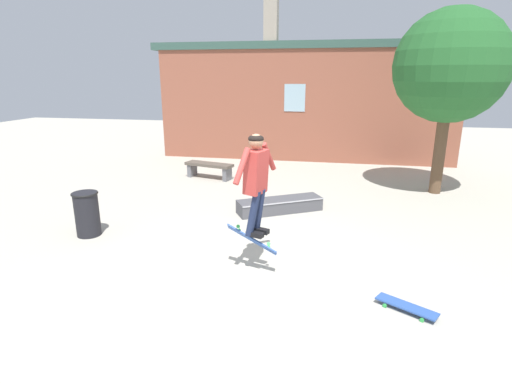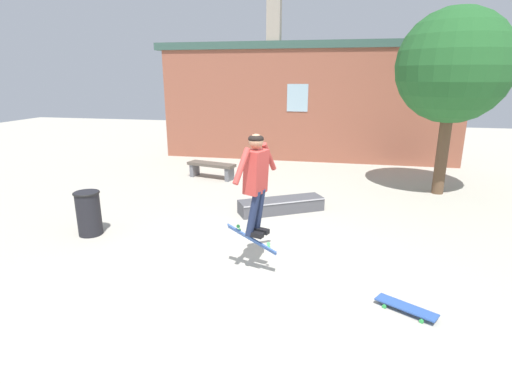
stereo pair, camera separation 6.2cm
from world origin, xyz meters
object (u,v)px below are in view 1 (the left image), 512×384
(trash_bin, at_px, (87,213))
(skater, at_px, (256,176))
(park_bench, at_px, (209,167))
(skateboard_resting, at_px, (406,306))
(skateboard_flipping, at_px, (252,239))
(skate_ledge, at_px, (280,205))
(tree_right, at_px, (451,67))

(trash_bin, height_order, skater, skater)
(park_bench, bearing_deg, skateboard_resting, -38.62)
(park_bench, relative_size, trash_bin, 1.79)
(skateboard_flipping, distance_m, skateboard_resting, 2.30)
(skate_ledge, xyz_separation_m, trash_bin, (-3.33, -2.03, 0.29))
(skateboard_resting, bearing_deg, skate_ledge, -28.38)
(skate_ledge, bearing_deg, skateboard_resting, -89.37)
(tree_right, xyz_separation_m, skate_ledge, (-3.68, -2.26, -2.93))
(skate_ledge, bearing_deg, skater, -119.66)
(skateboard_flipping, bearing_deg, skate_ledge, 99.47)
(tree_right, bearing_deg, skateboard_resting, -105.04)
(park_bench, distance_m, skateboard_resting, 7.59)
(skater, bearing_deg, trash_bin, -174.83)
(skateboard_flipping, bearing_deg, tree_right, 63.93)
(skater, bearing_deg, skateboard_resting, 1.40)
(tree_right, height_order, skateboard_resting, tree_right)
(trash_bin, bearing_deg, skate_ledge, 31.45)
(skateboard_flipping, bearing_deg, skateboard_resting, -7.58)
(skateboard_flipping, height_order, skateboard_resting, skateboard_flipping)
(tree_right, distance_m, skater, 6.48)
(skater, height_order, skateboard_resting, skater)
(park_bench, height_order, skate_ledge, park_bench)
(skater, bearing_deg, tree_right, 73.56)
(trash_bin, xyz_separation_m, skateboard_flipping, (3.30, -0.81, 0.09))
(tree_right, xyz_separation_m, park_bench, (-6.11, 0.28, -2.76))
(skateboard_flipping, bearing_deg, skater, -5.72)
(park_bench, relative_size, skater, 1.00)
(skate_ledge, height_order, trash_bin, trash_bin)
(skateboard_flipping, bearing_deg, trash_bin, 176.17)
(skate_ledge, xyz_separation_m, skater, (0.04, -2.86, 1.36))
(park_bench, height_order, trash_bin, trash_bin)
(tree_right, distance_m, park_bench, 6.71)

